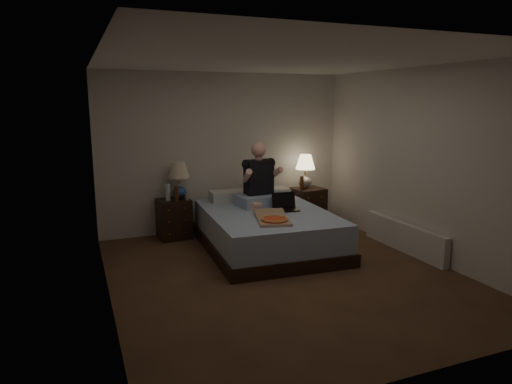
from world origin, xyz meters
name	(u,v)px	position (x,y,z in m)	size (l,w,h in m)	color
floor	(284,274)	(0.00, 0.00, 0.00)	(4.00, 4.50, 0.00)	brown
ceiling	(286,60)	(0.00, 0.00, 2.50)	(4.00, 4.50, 0.00)	white
wall_back	(225,152)	(0.00, 2.25, 1.25)	(4.00, 2.50, 0.00)	beige
wall_front	(423,217)	(0.00, -2.25, 1.25)	(4.00, 2.50, 0.00)	beige
wall_left	(103,183)	(-2.00, 0.00, 1.25)	(4.50, 2.50, 0.00)	beige
wall_right	(423,163)	(2.00, 0.00, 1.25)	(4.50, 2.50, 0.00)	beige
bed	(267,230)	(0.21, 1.00, 0.27)	(1.63, 2.17, 0.54)	#5A7CB4
nightstand_left	(174,219)	(-0.90, 1.99, 0.30)	(0.46, 0.42, 0.60)	black
nightstand_right	(308,207)	(1.34, 1.89, 0.32)	(0.49, 0.44, 0.63)	black
lamp_left	(179,180)	(-0.80, 2.03, 0.88)	(0.32, 0.32, 0.56)	navy
lamp_right	(305,171)	(1.30, 1.94, 0.91)	(0.32, 0.32, 0.56)	gray
water_bottle	(168,192)	(-1.00, 1.93, 0.73)	(0.07, 0.07, 0.25)	silver
soda_can	(187,197)	(-0.73, 1.88, 0.65)	(0.07, 0.07, 0.10)	#BABAB5
beer_bottle_left	(176,194)	(-0.89, 1.81, 0.72)	(0.06, 0.06, 0.23)	#54230C
beer_bottle_right	(302,183)	(1.15, 1.77, 0.75)	(0.06, 0.06, 0.23)	#602A0D
person	(260,174)	(0.26, 1.38, 1.01)	(0.66, 0.52, 0.93)	black
laptop	(286,202)	(0.47, 0.94, 0.66)	(0.34, 0.28, 0.24)	black
pizza_box	(274,220)	(0.04, 0.38, 0.58)	(0.40, 0.76, 0.08)	tan
radiator	(404,237)	(1.93, 0.18, 0.20)	(0.10, 1.60, 0.40)	silver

